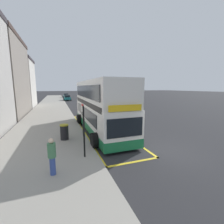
{
  "coord_description": "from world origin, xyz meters",
  "views": [
    {
      "loc": [
        -5.99,
        -6.84,
        3.85
      ],
      "look_at": [
        -1.46,
        5.69,
        1.69
      ],
      "focal_mm": 24.5,
      "sensor_mm": 36.0,
      "label": 1
    }
  ],
  "objects_px": {
    "parked_car_teal_far": "(67,98)",
    "litter_bin": "(64,132)",
    "double_decker_bus": "(99,107)",
    "bus_stop_sign": "(84,127)",
    "parked_car_silver_kerbside": "(113,102)",
    "parked_car_teal_ahead": "(105,100)",
    "pedestrian_waiting_near_sign": "(52,155)",
    "parked_car_teal_distant": "(66,96)"
  },
  "relations": [
    {
      "from": "bus_stop_sign",
      "to": "parked_car_teal_distant",
      "type": "xyz_separation_m",
      "value": [
        1.99,
        51.13,
        -0.99
      ]
    },
    {
      "from": "parked_car_teal_far",
      "to": "litter_bin",
      "type": "height_order",
      "value": "parked_car_teal_far"
    },
    {
      "from": "double_decker_bus",
      "to": "parked_car_teal_distant",
      "type": "distance_m",
      "value": 45.91
    },
    {
      "from": "bus_stop_sign",
      "to": "pedestrian_waiting_near_sign",
      "type": "xyz_separation_m",
      "value": [
        -1.58,
        -1.31,
        -0.78
      ]
    },
    {
      "from": "pedestrian_waiting_near_sign",
      "to": "parked_car_teal_distant",
      "type": "bearing_deg",
      "value": 86.1
    },
    {
      "from": "parked_car_teal_far",
      "to": "pedestrian_waiting_near_sign",
      "type": "xyz_separation_m",
      "value": [
        -3.18,
        -40.07,
        0.21
      ]
    },
    {
      "from": "double_decker_bus",
      "to": "pedestrian_waiting_near_sign",
      "type": "distance_m",
      "value": 7.68
    },
    {
      "from": "parked_car_silver_kerbside",
      "to": "litter_bin",
      "type": "relative_size",
      "value": 3.8
    },
    {
      "from": "pedestrian_waiting_near_sign",
      "to": "bus_stop_sign",
      "type": "bearing_deg",
      "value": 39.72
    },
    {
      "from": "parked_car_teal_far",
      "to": "parked_car_silver_kerbside",
      "type": "xyz_separation_m",
      "value": [
        8.09,
        -16.71,
        0.0
      ]
    },
    {
      "from": "parked_car_teal_distant",
      "to": "parked_car_teal_far",
      "type": "height_order",
      "value": "same"
    },
    {
      "from": "double_decker_bus",
      "to": "litter_bin",
      "type": "height_order",
      "value": "double_decker_bus"
    },
    {
      "from": "pedestrian_waiting_near_sign",
      "to": "parked_car_silver_kerbside",
      "type": "bearing_deg",
      "value": 64.23
    },
    {
      "from": "double_decker_bus",
      "to": "bus_stop_sign",
      "type": "bearing_deg",
      "value": -113.51
    },
    {
      "from": "bus_stop_sign",
      "to": "litter_bin",
      "type": "height_order",
      "value": "bus_stop_sign"
    },
    {
      "from": "parked_car_silver_kerbside",
      "to": "pedestrian_waiting_near_sign",
      "type": "distance_m",
      "value": 25.94
    },
    {
      "from": "parked_car_teal_ahead",
      "to": "pedestrian_waiting_near_sign",
      "type": "distance_m",
      "value": 31.41
    },
    {
      "from": "parked_car_teal_distant",
      "to": "parked_car_teal_far",
      "type": "bearing_deg",
      "value": 89.7
    },
    {
      "from": "parked_car_teal_ahead",
      "to": "parked_car_silver_kerbside",
      "type": "distance_m",
      "value": 5.93
    },
    {
      "from": "litter_bin",
      "to": "parked_car_teal_distant",
      "type": "bearing_deg",
      "value": 86.57
    },
    {
      "from": "parked_car_silver_kerbside",
      "to": "parked_car_teal_ahead",
      "type": "bearing_deg",
      "value": 86.87
    },
    {
      "from": "parked_car_teal_distant",
      "to": "parked_car_silver_kerbside",
      "type": "height_order",
      "value": "same"
    },
    {
      "from": "parked_car_teal_ahead",
      "to": "parked_car_teal_far",
      "type": "distance_m",
      "value": 13.52
    },
    {
      "from": "parked_car_teal_distant",
      "to": "bus_stop_sign",
      "type": "bearing_deg",
      "value": 89.26
    },
    {
      "from": "double_decker_bus",
      "to": "litter_bin",
      "type": "distance_m",
      "value": 4.01
    },
    {
      "from": "bus_stop_sign",
      "to": "parked_car_silver_kerbside",
      "type": "xyz_separation_m",
      "value": [
        9.7,
        22.05,
        -0.99
      ]
    },
    {
      "from": "parked_car_teal_far",
      "to": "parked_car_teal_distant",
      "type": "bearing_deg",
      "value": 90.96
    },
    {
      "from": "parked_car_silver_kerbside",
      "to": "parked_car_teal_far",
      "type": "bearing_deg",
      "value": 113.36
    },
    {
      "from": "litter_bin",
      "to": "double_decker_bus",
      "type": "bearing_deg",
      "value": 33.04
    },
    {
      "from": "parked_car_teal_distant",
      "to": "litter_bin",
      "type": "height_order",
      "value": "parked_car_teal_distant"
    },
    {
      "from": "double_decker_bus",
      "to": "parked_car_teal_far",
      "type": "xyz_separation_m",
      "value": [
        -0.67,
        33.52,
        -1.27
      ]
    },
    {
      "from": "bus_stop_sign",
      "to": "litter_bin",
      "type": "relative_size",
      "value": 2.57
    },
    {
      "from": "double_decker_bus",
      "to": "bus_stop_sign",
      "type": "height_order",
      "value": "double_decker_bus"
    },
    {
      "from": "parked_car_teal_distant",
      "to": "pedestrian_waiting_near_sign",
      "type": "relative_size",
      "value": 2.6
    },
    {
      "from": "double_decker_bus",
      "to": "bus_stop_sign",
      "type": "relative_size",
      "value": 3.91
    },
    {
      "from": "bus_stop_sign",
      "to": "parked_car_teal_ahead",
      "type": "xyz_separation_m",
      "value": [
        9.77,
        27.98,
        -0.99
      ]
    },
    {
      "from": "double_decker_bus",
      "to": "parked_car_silver_kerbside",
      "type": "relative_size",
      "value": 2.64
    },
    {
      "from": "double_decker_bus",
      "to": "parked_car_teal_ahead",
      "type": "xyz_separation_m",
      "value": [
        7.49,
        22.74,
        -1.27
      ]
    },
    {
      "from": "pedestrian_waiting_near_sign",
      "to": "litter_bin",
      "type": "distance_m",
      "value": 4.56
    },
    {
      "from": "pedestrian_waiting_near_sign",
      "to": "parked_car_teal_far",
      "type": "bearing_deg",
      "value": 85.46
    },
    {
      "from": "double_decker_bus",
      "to": "bus_stop_sign",
      "type": "xyz_separation_m",
      "value": [
        -2.28,
        -5.24,
        -0.27
      ]
    },
    {
      "from": "pedestrian_waiting_near_sign",
      "to": "litter_bin",
      "type": "xyz_separation_m",
      "value": [
        0.7,
        4.5,
        -0.32
      ]
    }
  ]
}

